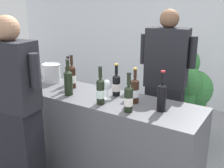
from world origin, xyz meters
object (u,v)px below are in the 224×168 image
wine_bottle_2 (116,85)px  person_guest (16,115)px  wine_bottle_7 (69,74)px  ice_bucket (52,73)px  wine_bottle_1 (162,96)px  wine_bottle_0 (135,90)px  wine_glass (107,86)px  wine_bottle_3 (68,81)px  wine_bottle_6 (100,90)px  wine_bottle_5 (72,76)px  potted_shrub (187,88)px  wine_bottle_4 (129,98)px  person_server (165,93)px

wine_bottle_2 → person_guest: person_guest is taller
wine_bottle_7 → ice_bucket: bearing=-173.2°
wine_bottle_1 → wine_bottle_2: 0.53m
wine_bottle_0 → wine_bottle_2: bearing=162.9°
wine_glass → ice_bucket: 0.85m
wine_bottle_3 → wine_bottle_6: 0.40m
wine_bottle_1 → wine_bottle_6: 0.53m
wine_bottle_1 → wine_bottle_2: size_ratio=1.10×
wine_bottle_5 → potted_shrub: 1.45m
wine_bottle_0 → wine_bottle_7: bearing=173.4°
wine_bottle_2 → person_guest: size_ratio=0.19×
wine_bottle_5 → ice_bucket: bearing=173.3°
wine_bottle_4 → person_guest: size_ratio=0.20×
wine_bottle_2 → wine_bottle_1: bearing=-13.4°
wine_bottle_6 → wine_glass: (-0.01, 0.13, 0.01)m
wine_bottle_2 → ice_bucket: 0.86m
wine_bottle_0 → wine_glass: bearing=-166.7°
wine_bottle_3 → wine_bottle_4: bearing=-4.4°
wine_bottle_5 → person_guest: (-0.08, -0.67, -0.21)m
wine_bottle_1 → wine_bottle_4: 0.27m
wine_bottle_0 → wine_bottle_1: bearing=-10.1°
wine_bottle_7 → potted_shrub: potted_shrub is taller
wine_bottle_2 → wine_bottle_4: wine_bottle_4 is taller
wine_bottle_6 → ice_bucket: 0.89m
wine_bottle_1 → ice_bucket: bearing=174.9°
wine_bottle_4 → wine_bottle_6: size_ratio=0.96×
wine_bottle_3 → ice_bucket: bearing=153.2°
wine_bottle_1 → wine_bottle_2: (-0.51, 0.12, -0.02)m
wine_bottle_7 → wine_bottle_0: bearing=-6.6°
potted_shrub → person_server: bearing=-98.1°
wine_bottle_7 → wine_glass: (0.61, -0.16, 0.01)m
wine_bottle_3 → ice_bucket: (-0.45, 0.23, -0.03)m
wine_bottle_4 → wine_bottle_5: 0.85m
wine_bottle_7 → wine_bottle_1: bearing=-7.5°
wine_bottle_2 → person_guest: 0.95m
ice_bucket → person_server: (1.15, 0.53, -0.17)m
wine_bottle_1 → person_guest: bearing=-152.2°
wine_bottle_6 → ice_bucket: (-0.86, 0.26, -0.02)m
wine_bottle_1 → wine_bottle_4: wine_bottle_1 is taller
wine_bottle_5 → wine_bottle_7: 0.13m
wine_bottle_1 → ice_bucket: wine_bottle_1 is taller
wine_bottle_6 → person_server: (0.30, 0.79, -0.19)m
wine_bottle_2 → wine_bottle_5: bearing=-175.5°
wine_bottle_4 → person_server: size_ratio=0.19×
wine_bottle_5 → wine_bottle_6: size_ratio=1.03×
wine_glass → person_guest: 0.84m
wine_bottle_6 → wine_bottle_2: bearing=89.6°
wine_bottle_1 → wine_bottle_6: (-0.52, -0.14, -0.01)m
wine_bottle_7 → person_server: bearing=28.4°
potted_shrub → wine_bottle_3: bearing=-120.9°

